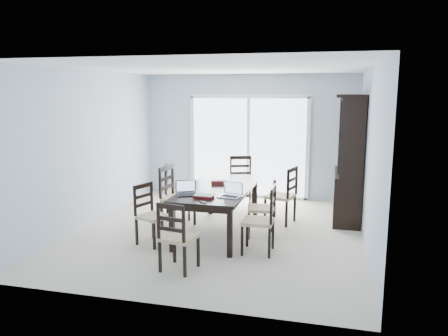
{
  "coord_description": "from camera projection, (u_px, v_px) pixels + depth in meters",
  "views": [
    {
      "loc": [
        1.73,
        -6.55,
        2.27
      ],
      "look_at": [
        0.09,
        0.0,
        1.06
      ],
      "focal_mm": 35.0,
      "sensor_mm": 36.0,
      "label": 1
    }
  ],
  "objects": [
    {
      "name": "wall_left",
      "position": [
        90.0,
        148.0,
        7.38
      ],
      "size": [
        0.02,
        5.0,
        2.6
      ],
      "primitive_type": "cube",
      "color": "#ACBCCD",
      "rests_on": "floor"
    },
    {
      "name": "sliding_door",
      "position": [
        248.0,
        147.0,
        9.24
      ],
      "size": [
        2.52,
        0.05,
        2.18
      ],
      "color": "silver",
      "rests_on": "floor"
    },
    {
      "name": "wall_right",
      "position": [
        369.0,
        158.0,
        6.3
      ],
      "size": [
        0.02,
        5.0,
        2.6
      ],
      "primitive_type": "cube",
      "color": "#ACBCCD",
      "rests_on": "floor"
    },
    {
      "name": "chair_right_mid",
      "position": [
        267.0,
        200.0,
        6.79
      ],
      "size": [
        0.49,
        0.48,
        1.09
      ],
      "rotation": [
        0.0,
        0.0,
        1.74
      ],
      "color": "black",
      "rests_on": "floor"
    },
    {
      "name": "chair_left_far",
      "position": [
        173.0,
        186.0,
        7.76
      ],
      "size": [
        0.54,
        0.54,
        1.12
      ],
      "rotation": [
        0.0,
        0.0,
        -1.24
      ],
      "color": "black",
      "rests_on": "floor"
    },
    {
      "name": "laptop_dark",
      "position": [
        187.0,
        192.0,
        6.38
      ],
      "size": [
        0.37,
        0.33,
        0.21
      ],
      "rotation": [
        0.0,
        0.0,
        0.48
      ],
      "color": "black",
      "rests_on": "dining_table"
    },
    {
      "name": "chair_end_near",
      "position": [
        175.0,
        230.0,
        5.42
      ],
      "size": [
        0.46,
        0.47,
        1.05
      ],
      "rotation": [
        0.0,
        0.0,
        -0.18
      ],
      "color": "black",
      "rests_on": "floor"
    },
    {
      "name": "chair_end_far",
      "position": [
        241.0,
        176.0,
        8.57
      ],
      "size": [
        0.54,
        0.55,
        1.15
      ],
      "rotation": [
        0.0,
        0.0,
        3.45
      ],
      "color": "black",
      "rests_on": "floor"
    },
    {
      "name": "balcony",
      "position": [
        256.0,
        189.0,
        10.42
      ],
      "size": [
        4.5,
        2.0,
        0.1
      ],
      "primitive_type": "cube",
      "color": "gray",
      "rests_on": "ground"
    },
    {
      "name": "chair_left_near",
      "position": [
        149.0,
        207.0,
        6.49
      ],
      "size": [
        0.51,
        0.5,
        1.04
      ],
      "rotation": [
        0.0,
        0.0,
        -1.92
      ],
      "color": "black",
      "rests_on": "floor"
    },
    {
      "name": "cell_phone",
      "position": [
        203.0,
        202.0,
        5.97
      ],
      "size": [
        0.12,
        0.1,
        0.01
      ],
      "primitive_type": "cube",
      "rotation": [
        0.0,
        0.0,
        -0.5
      ],
      "color": "black",
      "rests_on": "dining_table"
    },
    {
      "name": "chair_right_far",
      "position": [
        286.0,
        189.0,
        7.44
      ],
      "size": [
        0.54,
        0.53,
        1.15
      ],
      "rotation": [
        0.0,
        0.0,
        1.3
      ],
      "color": "black",
      "rests_on": "floor"
    },
    {
      "name": "dining_table",
      "position": [
        219.0,
        192.0,
        6.95
      ],
      "size": [
        1.0,
        2.2,
        0.75
      ],
      "color": "black",
      "rests_on": "floor"
    },
    {
      "name": "chair_left_mid",
      "position": [
        173.0,
        190.0,
        7.28
      ],
      "size": [
        0.53,
        0.52,
        1.18
      ],
      "rotation": [
        0.0,
        0.0,
        -1.74
      ],
      "color": "black",
      "rests_on": "floor"
    },
    {
      "name": "book_stack",
      "position": [
        204.0,
        196.0,
        6.25
      ],
      "size": [
        0.29,
        0.23,
        0.04
      ],
      "rotation": [
        0.0,
        0.0,
        -0.19
      ],
      "color": "maroon",
      "rests_on": "dining_table"
    },
    {
      "name": "floor",
      "position": [
        219.0,
        232.0,
        7.07
      ],
      "size": [
        5.0,
        5.0,
        0.0
      ],
      "primitive_type": "plane",
      "color": "#BEB7A3",
      "rests_on": "ground"
    },
    {
      "name": "railing",
      "position": [
        263.0,
        158.0,
        11.27
      ],
      "size": [
        4.5,
        0.06,
        1.1
      ],
      "primitive_type": "cube",
      "color": "#99999E",
      "rests_on": "balcony"
    },
    {
      "name": "hot_tub",
      "position": [
        227.0,
        167.0,
        10.44
      ],
      "size": [
        1.9,
        1.73,
        0.91
      ],
      "rotation": [
        0.0,
        0.0,
        -0.1
      ],
      "color": "brown",
      "rests_on": "balcony"
    },
    {
      "name": "laptop_silver",
      "position": [
        230.0,
        194.0,
        6.27
      ],
      "size": [
        0.34,
        0.27,
        0.21
      ],
      "rotation": [
        0.0,
        0.0,
        -0.21
      ],
      "color": "silver",
      "rests_on": "dining_table"
    },
    {
      "name": "game_box",
      "position": [
        219.0,
        182.0,
        7.14
      ],
      "size": [
        0.28,
        0.2,
        0.06
      ],
      "primitive_type": "cube",
      "rotation": [
        0.0,
        0.0,
        0.33
      ],
      "color": "#4C0F15",
      "rests_on": "dining_table"
    },
    {
      "name": "chair_right_near",
      "position": [
        265.0,
        212.0,
        6.07
      ],
      "size": [
        0.43,
        0.42,
        1.11
      ],
      "rotation": [
        0.0,
        0.0,
        1.58
      ],
      "color": "black",
      "rests_on": "floor"
    },
    {
      "name": "back_wall",
      "position": [
        249.0,
        137.0,
        9.23
      ],
      "size": [
        4.5,
        0.02,
        2.6
      ],
      "primitive_type": "cube",
      "color": "#ACBCCD",
      "rests_on": "floor"
    },
    {
      "name": "ceiling",
      "position": [
        218.0,
        68.0,
        6.61
      ],
      "size": [
        5.0,
        5.0,
        0.0
      ],
      "primitive_type": "plane",
      "rotation": [
        3.14,
        0.0,
        0.0
      ],
      "color": "white",
      "rests_on": "back_wall"
    },
    {
      "name": "china_hutch",
      "position": [
        349.0,
        160.0,
        7.59
      ],
      "size": [
        0.5,
        1.38,
        2.2
      ],
      "color": "black",
      "rests_on": "floor"
    }
  ]
}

